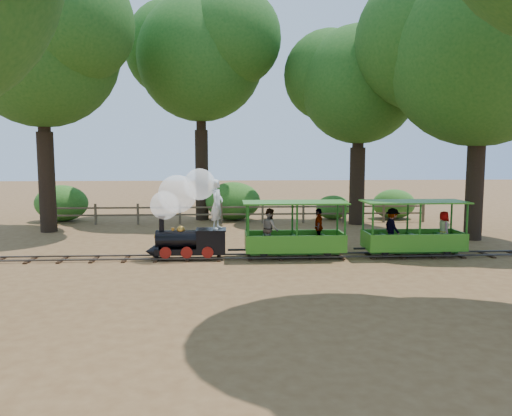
{
  "coord_description": "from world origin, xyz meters",
  "views": [
    {
      "loc": [
        -0.72,
        -16.01,
        3.46
      ],
      "look_at": [
        0.24,
        0.5,
        1.6
      ],
      "focal_mm": 35.0,
      "sensor_mm": 36.0,
      "label": 1
    }
  ],
  "objects": [
    {
      "name": "oak_ne",
      "position": [
        5.47,
        7.57,
        6.86
      ],
      "size": [
        6.89,
        6.06,
        9.35
      ],
      "color": "#2D2116",
      "rests_on": "ground"
    },
    {
      "name": "oak_e",
      "position": [
        8.96,
        3.1,
        7.63
      ],
      "size": [
        8.99,
        7.92,
        10.85
      ],
      "color": "#2D2116",
      "rests_on": "ground"
    },
    {
      "name": "shrub_west",
      "position": [
        -9.0,
        9.3,
        0.91
      ],
      "size": [
        2.62,
        2.02,
        1.82
      ],
      "primitive_type": "ellipsoid",
      "color": "#2D6B1E",
      "rests_on": "ground"
    },
    {
      "name": "oak_nc",
      "position": [
        -2.03,
        9.59,
        8.41
      ],
      "size": [
        7.85,
        6.91,
        11.25
      ],
      "color": "#2D2116",
      "rests_on": "ground"
    },
    {
      "name": "carriage_front",
      "position": [
        1.41,
        -0.01,
        0.8
      ],
      "size": [
        3.37,
        1.38,
        1.75
      ],
      "color": "#347F1B",
      "rests_on": "track"
    },
    {
      "name": "shrub_mid_e",
      "position": [
        4.75,
        9.3,
        0.62
      ],
      "size": [
        1.78,
        1.37,
        1.23
      ],
      "primitive_type": "ellipsoid",
      "color": "#2D6B1E",
      "rests_on": "ground"
    },
    {
      "name": "track",
      "position": [
        0.0,
        0.0,
        0.07
      ],
      "size": [
        22.0,
        1.0,
        0.1
      ],
      "color": "#3F3D3A",
      "rests_on": "ground"
    },
    {
      "name": "shrub_mid_w",
      "position": [
        -0.43,
        9.3,
        0.97
      ],
      "size": [
        2.8,
        2.15,
        1.94
      ],
      "primitive_type": "ellipsoid",
      "color": "#2D6B1E",
      "rests_on": "ground"
    },
    {
      "name": "ground",
      "position": [
        0.0,
        0.0,
        0.0
      ],
      "size": [
        90.0,
        90.0,
        0.0
      ],
      "primitive_type": "plane",
      "color": "olive",
      "rests_on": "ground"
    },
    {
      "name": "locomotive",
      "position": [
        -2.08,
        0.07,
        1.69
      ],
      "size": [
        2.61,
        1.23,
        3.0
      ],
      "color": "black",
      "rests_on": "ground"
    },
    {
      "name": "carriage_rear",
      "position": [
        5.4,
        -0.0,
        0.79
      ],
      "size": [
        3.37,
        1.38,
        1.75
      ],
      "color": "#347F1B",
      "rests_on": "track"
    },
    {
      "name": "fence",
      "position": [
        0.0,
        8.0,
        0.58
      ],
      "size": [
        18.1,
        0.1,
        1.0
      ],
      "color": "brown",
      "rests_on": "ground"
    },
    {
      "name": "shrub_east",
      "position": [
        7.94,
        9.3,
        0.77
      ],
      "size": [
        2.22,
        1.7,
        1.53
      ],
      "primitive_type": "ellipsoid",
      "color": "#2D6B1E",
      "rests_on": "ground"
    },
    {
      "name": "oak_nw",
      "position": [
        -8.53,
        6.09,
        8.1
      ],
      "size": [
        8.2,
        7.22,
        11.06
      ],
      "color": "#2D2116",
      "rests_on": "ground"
    }
  ]
}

